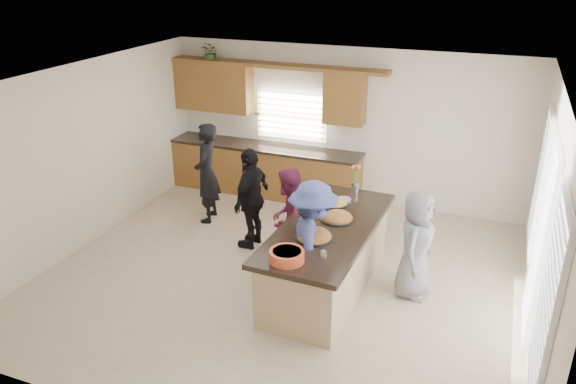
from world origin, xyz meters
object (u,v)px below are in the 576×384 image
at_px(woman_left_back, 207,173).
at_px(woman_right_front, 416,245).
at_px(woman_left_front, 252,198).
at_px(woman_left_mid, 288,219).
at_px(island, 327,258).
at_px(salad_bowl, 287,255).
at_px(woman_right_back, 313,244).

distance_m(woman_left_back, woman_right_front, 3.81).
bearing_deg(woman_right_front, woman_left_back, 78.77).
bearing_deg(woman_left_front, woman_left_mid, 65.83).
height_order(island, woman_left_front, woman_left_front).
bearing_deg(island, woman_left_mid, 155.82).
relative_size(island, salad_bowl, 6.65).
distance_m(woman_right_back, woman_right_front, 1.37).
relative_size(salad_bowl, woman_right_back, 0.24).
height_order(woman_left_back, woman_right_front, woman_left_back).
xyz_separation_m(woman_left_front, woman_right_front, (2.58, -0.49, -0.06)).
distance_m(island, woman_right_back, 0.56).
distance_m(salad_bowl, woman_right_front, 1.87).
xyz_separation_m(island, woman_right_back, (-0.08, -0.38, 0.39)).
distance_m(woman_left_front, woman_right_front, 2.62).
bearing_deg(salad_bowl, woman_left_mid, 110.75).
relative_size(salad_bowl, woman_right_front, 0.28).
xyz_separation_m(salad_bowl, woman_left_front, (-1.29, 1.82, -0.22)).
xyz_separation_m(island, woman_left_back, (-2.54, 1.32, 0.40)).
xyz_separation_m(island, woman_left_front, (-1.46, 0.76, 0.35)).
relative_size(woman_left_front, woman_right_back, 0.95).
bearing_deg(woman_right_front, island, 108.28).
height_order(woman_left_mid, woman_right_front, woman_left_mid).
bearing_deg(woman_left_front, woman_right_back, 54.75).
bearing_deg(woman_right_back, woman_left_back, 28.48).
relative_size(island, woman_left_back, 1.60).
height_order(salad_bowl, woman_left_front, woman_left_front).
bearing_deg(woman_left_back, woman_right_back, 41.36).
xyz_separation_m(island, salad_bowl, (-0.17, -1.06, 0.57)).
bearing_deg(woman_left_front, island, 66.97).
xyz_separation_m(woman_left_mid, woman_right_front, (1.82, -0.08, -0.02)).
height_order(island, woman_right_back, woman_right_back).
distance_m(woman_left_back, woman_left_front, 1.22).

